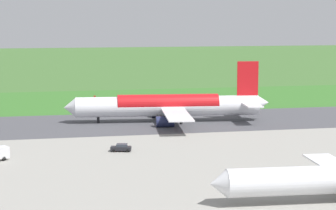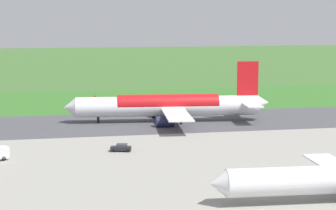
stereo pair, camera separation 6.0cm
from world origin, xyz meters
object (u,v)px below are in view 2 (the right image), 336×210
(service_car_ops, at_px, (121,148))
(no_stopping_sign, at_px, (95,99))
(airliner_main, at_px, (169,106))
(traffic_cone_orange, at_px, (71,104))

(service_car_ops, bearing_deg, no_stopping_sign, -90.45)
(airliner_main, height_order, no_stopping_sign, airliner_main)
(airliner_main, relative_size, no_stopping_sign, 19.45)
(airliner_main, xyz_separation_m, no_stopping_sign, (16.46, -37.01, -2.71))
(traffic_cone_orange, bearing_deg, airliner_main, 122.91)
(airliner_main, height_order, service_car_ops, airliner_main)
(service_car_ops, xyz_separation_m, traffic_cone_orange, (6.83, -70.57, -0.57))
(traffic_cone_orange, bearing_deg, service_car_ops, 95.53)
(traffic_cone_orange, bearing_deg, no_stopping_sign, -178.79)
(service_car_ops, relative_size, no_stopping_sign, 1.62)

